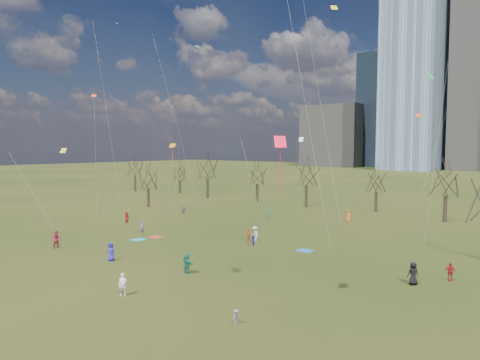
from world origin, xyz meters
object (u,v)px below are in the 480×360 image
Objects in this scene: person_1 at (123,285)px; person_0 at (111,252)px; blanket_crimson at (155,237)px; person_4 at (249,236)px; blanket_navy at (305,251)px; person_2 at (57,240)px; blanket_teal at (138,240)px.

person_0 is at bearing 103.08° from person_1.
blanket_crimson is 0.96× the size of person_4.
person_2 reaches higher than blanket_navy.
person_2 is 21.09m from person_4.
person_1 is at bearing 150.80° from person_4.
blanket_teal is at bearing 81.69° from person_4.
person_1 is (14.84, -12.81, 0.83)m from blanket_teal.
blanket_navy is 0.96× the size of person_4.
blanket_navy is at bearing 33.43° from person_1.
blanket_teal is 2.27m from blanket_crimson.
blanket_teal is 9.00m from person_2.
person_0 is 9.08m from person_2.
person_4 is (10.99, 4.57, 0.81)m from blanket_crimson.
blanket_crimson is 0.82× the size of person_2.
blanket_crimson is 20.89m from person_1.
person_4 is at bearing -171.86° from blanket_navy.
person_0 reaches higher than person_1.
blanket_navy is 1.00× the size of blanket_crimson.
person_2 reaches higher than person_1.
person_0 is at bearing -128.98° from blanket_navy.
person_2 is (-21.53, -16.09, 0.96)m from blanket_navy.
blanket_teal is 0.88× the size of person_0.
blanket_crimson is 11.26m from person_0.
person_4 is (5.65, 14.44, -0.08)m from person_0.
blanket_navy is 20.89m from person_1.
person_1 is (-3.35, -20.60, 0.83)m from blanket_navy.
person_2 is at bearing 118.75° from person_1.
person_0 is 0.93× the size of person_2.
person_1 reaches higher than blanket_teal.
person_2 is at bearing 96.54° from person_4.
person_2 reaches higher than person_0.
blanket_navy is 6.94m from person_4.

